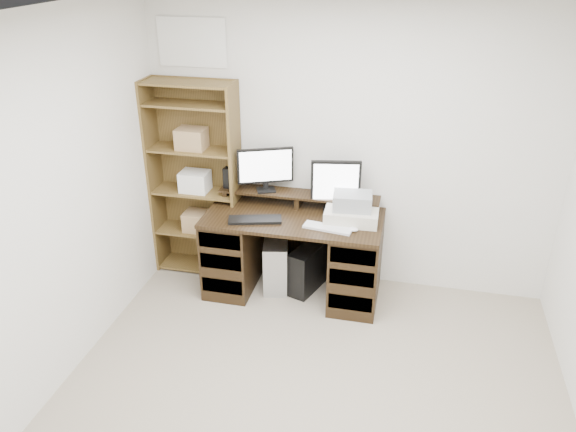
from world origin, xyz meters
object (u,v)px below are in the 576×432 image
(monitor_wide, at_px, (265,167))
(tower_black, at_px, (307,269))
(monitor_small, at_px, (336,184))
(printer, at_px, (352,214))
(bookshelf, at_px, (196,178))
(desk, at_px, (293,253))
(tower_silver, at_px, (276,262))

(monitor_wide, distance_m, tower_black, 0.98)
(monitor_small, height_order, tower_black, monitor_small)
(printer, xyz_separation_m, bookshelf, (-1.43, 0.19, 0.11))
(tower_black, bearing_deg, printer, 13.32)
(monitor_wide, distance_m, printer, 0.85)
(desk, height_order, printer, printer)
(desk, height_order, tower_silver, desk)
(tower_silver, bearing_deg, desk, -34.06)
(monitor_wide, bearing_deg, tower_silver, -71.29)
(desk, distance_m, bookshelf, 1.11)
(monitor_wide, bearing_deg, monitor_small, -26.55)
(desk, distance_m, tower_black, 0.22)
(printer, distance_m, bookshelf, 1.45)
(desk, relative_size, tower_black, 3.33)
(bookshelf, bearing_deg, desk, -12.64)
(printer, bearing_deg, monitor_small, 137.14)
(tower_black, height_order, bookshelf, bookshelf)
(desk, distance_m, monitor_wide, 0.78)
(desk, bearing_deg, tower_silver, 157.86)
(desk, height_order, bookshelf, bookshelf)
(monitor_small, bearing_deg, desk, -163.25)
(desk, distance_m, tower_silver, 0.25)
(desk, bearing_deg, bookshelf, 167.36)
(desk, bearing_deg, monitor_wide, 145.19)
(monitor_wide, bearing_deg, bookshelf, 156.52)
(tower_silver, xyz_separation_m, tower_black, (0.29, -0.01, -0.03))
(monitor_small, relative_size, printer, 1.05)
(monitor_small, height_order, tower_silver, monitor_small)
(printer, xyz_separation_m, tower_silver, (-0.66, 0.05, -0.57))
(desk, xyz_separation_m, tower_silver, (-0.18, 0.07, -0.16))
(monitor_wide, height_order, monitor_small, monitor_wide)
(printer, bearing_deg, tower_black, 172.69)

